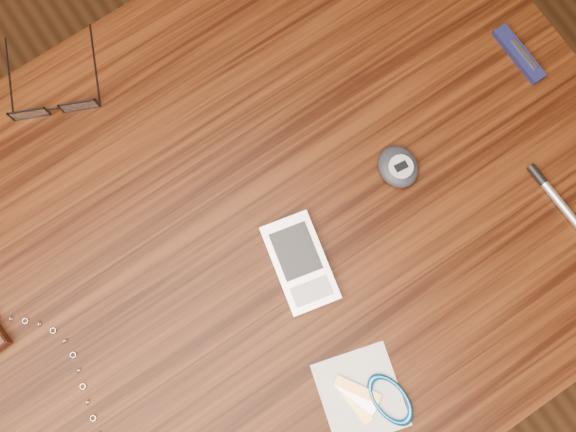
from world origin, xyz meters
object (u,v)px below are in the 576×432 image
pda_phone (300,263)px  pedometer (398,167)px  eyeglasses (54,105)px  pocket_knife (519,54)px  desk (240,263)px  silver_pen (558,200)px  notepad_keys (376,398)px

pda_phone → pedometer: (0.17, 0.03, 0.00)m
eyeglasses → pocket_knife: (0.52, -0.27, -0.01)m
pda_phone → desk: bearing=134.6°
desk → eyeglasses: 0.31m
pedometer → silver_pen: bearing=-45.8°
desk → eyeglasses: bearing=107.4°
pocket_knife → silver_pen: size_ratio=0.67×
eyeglasses → desk: bearing=-72.6°
pda_phone → pedometer: pedometer is taller
eyeglasses → pocket_knife: 0.59m
desk → pda_phone: 0.14m
notepad_keys → pda_phone: bearing=85.5°
desk → silver_pen: (0.36, -0.17, 0.11)m
desk → notepad_keys: size_ratio=8.26×
pda_phone → pocket_knife: 0.39m
pedometer → pocket_knife: (0.21, 0.04, -0.00)m
pda_phone → notepad_keys: (-0.01, -0.18, -0.00)m
desk → pocket_knife: (0.44, 0.01, 0.11)m
pedometer → pocket_knife: pedometer is taller
pedometer → silver_pen: 0.20m
eyeglasses → pedometer: eyeglasses is taller
pocket_knife → notepad_keys: bearing=-148.2°
desk → pocket_knife: 0.45m
desk → pda_phone: size_ratio=8.09×
eyeglasses → silver_pen: 0.63m
notepad_keys → desk: bearing=100.3°
desk → silver_pen: 0.41m
eyeglasses → pedometer: 0.43m
pda_phone → notepad_keys: 0.18m
pocket_knife → pda_phone: bearing=-170.1°
pda_phone → notepad_keys: size_ratio=1.02×
notepad_keys → silver_pen: bearing=11.9°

